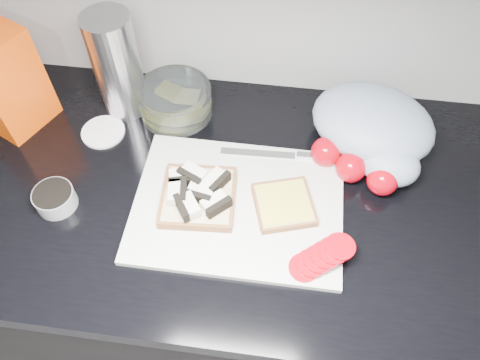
# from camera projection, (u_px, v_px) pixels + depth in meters

# --- Properties ---
(base_cabinet) EXTENTS (3.50, 0.60, 0.86)m
(base_cabinet) POSITION_uv_depth(u_px,v_px,m) (202.00, 276.00, 1.33)
(base_cabinet) COLOR black
(base_cabinet) RESTS_ON ground
(countertop) EXTENTS (3.50, 0.64, 0.04)m
(countertop) POSITION_uv_depth(u_px,v_px,m) (188.00, 187.00, 0.96)
(countertop) COLOR black
(countertop) RESTS_ON base_cabinet
(cutting_board) EXTENTS (0.40, 0.30, 0.01)m
(cutting_board) POSITION_uv_depth(u_px,v_px,m) (238.00, 206.00, 0.90)
(cutting_board) COLOR silver
(cutting_board) RESTS_ON countertop
(bread_left) EXTENTS (0.15, 0.15, 0.05)m
(bread_left) POSITION_uv_depth(u_px,v_px,m) (198.00, 195.00, 0.89)
(bread_left) COLOR beige
(bread_left) RESTS_ON cutting_board
(bread_right) EXTENTS (0.14, 0.14, 0.02)m
(bread_right) POSITION_uv_depth(u_px,v_px,m) (284.00, 205.00, 0.89)
(bread_right) COLOR beige
(bread_right) RESTS_ON cutting_board
(tomato_slices) EXTENTS (0.13, 0.11, 0.03)m
(tomato_slices) POSITION_uv_depth(u_px,v_px,m) (322.00, 257.00, 0.82)
(tomato_slices) COLOR #B50411
(tomato_slices) RESTS_ON cutting_board
(knife) EXTENTS (0.23, 0.03, 0.01)m
(knife) POSITION_uv_depth(u_px,v_px,m) (290.00, 155.00, 0.96)
(knife) COLOR silver
(knife) RESTS_ON cutting_board
(seed_tub) EXTENTS (0.08, 0.08, 0.04)m
(seed_tub) POSITION_uv_depth(u_px,v_px,m) (55.00, 198.00, 0.89)
(seed_tub) COLOR gray
(seed_tub) RESTS_ON countertop
(tub_lid) EXTENTS (0.10, 0.10, 0.01)m
(tub_lid) POSITION_uv_depth(u_px,v_px,m) (103.00, 132.00, 1.01)
(tub_lid) COLOR white
(tub_lid) RESTS_ON countertop
(glass_bowl) EXTENTS (0.16, 0.16, 0.07)m
(glass_bowl) POSITION_uv_depth(u_px,v_px,m) (175.00, 101.00, 1.03)
(glass_bowl) COLOR silver
(glass_bowl) RESTS_ON countertop
(steel_canister) EXTENTS (0.10, 0.10, 0.23)m
(steel_canister) POSITION_uv_depth(u_px,v_px,m) (117.00, 66.00, 0.97)
(steel_canister) COLOR #AFAFB3
(steel_canister) RESTS_ON countertop
(grocery_bag) EXTENTS (0.31, 0.29, 0.11)m
(grocery_bag) POSITION_uv_depth(u_px,v_px,m) (375.00, 128.00, 0.95)
(grocery_bag) COLOR #A1B2C7
(grocery_bag) RESTS_ON countertop
(whole_tomatoes) EXTENTS (0.17, 0.12, 0.06)m
(whole_tomatoes) POSITION_uv_depth(u_px,v_px,m) (353.00, 166.00, 0.93)
(whole_tomatoes) COLOR #B50411
(whole_tomatoes) RESTS_ON countertop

